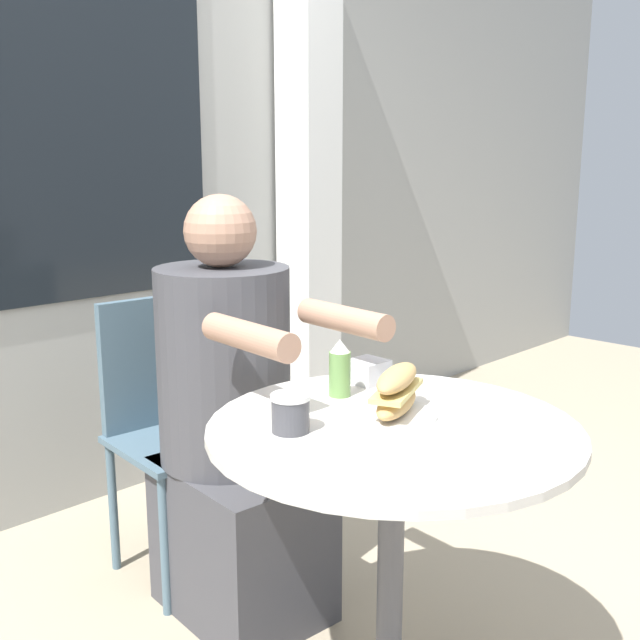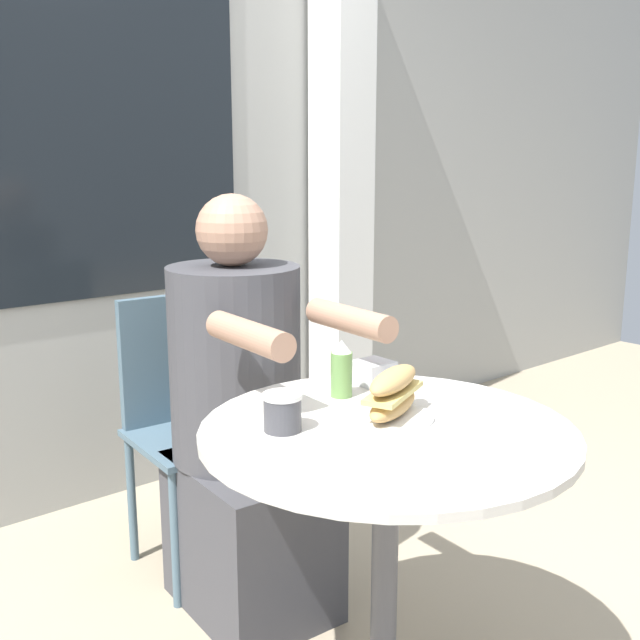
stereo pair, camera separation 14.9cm
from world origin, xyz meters
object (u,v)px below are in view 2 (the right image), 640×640
diner_chair (184,405)px  seated_diner (244,437)px  condiment_bottle (341,369)px  sandwich_on_plate (393,396)px  drink_cup (283,412)px  cafe_table (386,507)px

diner_chair → seated_diner: bearing=92.8°
seated_diner → condiment_bottle: bearing=99.1°
condiment_bottle → sandwich_on_plate: bearing=-95.7°
drink_cup → condiment_bottle: (0.25, 0.10, 0.03)m
seated_diner → cafe_table: bearing=91.0°
cafe_table → drink_cup: size_ratio=9.61×
condiment_bottle → cafe_table: bearing=-106.7°
drink_cup → condiment_bottle: 0.27m
diner_chair → drink_cup: bearing=78.7°
diner_chair → seated_diner: (-0.01, -0.35, -0.00)m
seated_diner → condiment_bottle: seated_diner is taller
diner_chair → sandwich_on_plate: 0.96m
diner_chair → sandwich_on_plate: size_ratio=3.84×
cafe_table → diner_chair: size_ratio=0.94×
diner_chair → condiment_bottle: (0.02, -0.73, 0.28)m
cafe_table → diner_chair: diner_chair is taller
cafe_table → condiment_bottle: bearing=73.3°
sandwich_on_plate → condiment_bottle: (0.02, 0.19, 0.02)m
sandwich_on_plate → seated_diner: bearing=91.1°
sandwich_on_plate → condiment_bottle: 0.20m
cafe_table → sandwich_on_plate: bearing=33.0°
cafe_table → condiment_bottle: 0.35m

